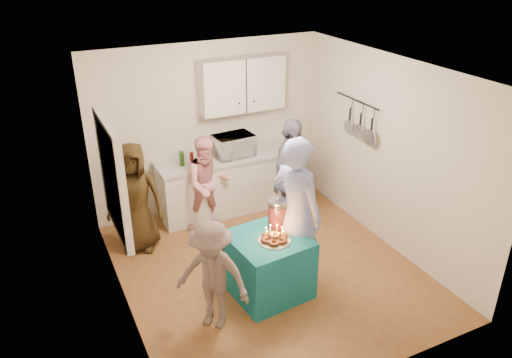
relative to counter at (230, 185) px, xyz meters
name	(u,v)px	position (x,y,z in m)	size (l,w,h in m)	color
floor	(268,269)	(-0.20, -1.70, -0.43)	(4.00, 4.00, 0.00)	brown
ceiling	(270,71)	(-0.20, -1.70, 2.17)	(4.00, 4.00, 0.00)	white
back_wall	(209,128)	(-0.20, 0.30, 0.87)	(3.60, 3.60, 0.00)	silver
left_wall	(117,211)	(-2.00, -1.70, 0.87)	(4.00, 4.00, 0.00)	silver
right_wall	(388,154)	(1.60, -1.70, 0.87)	(4.00, 4.00, 0.00)	silver
window_night	(111,178)	(-1.97, -1.40, 1.12)	(0.04, 1.00, 1.20)	black
counter	(230,185)	(0.00, 0.00, 0.00)	(2.20, 0.58, 0.86)	white
countertop	(229,158)	(0.00, 0.00, 0.46)	(2.24, 0.62, 0.05)	beige
upper_cabinet	(242,85)	(0.30, 0.15, 1.52)	(1.30, 0.30, 0.80)	white
pot_rack	(354,118)	(1.52, -1.00, 1.17)	(0.12, 1.00, 0.60)	black
microwave	(233,145)	(0.08, 0.00, 0.64)	(0.59, 0.40, 0.33)	white
party_table	(268,265)	(-0.41, -2.10, -0.05)	(0.85, 0.85, 0.76)	#126877
donut_cake	(274,234)	(-0.38, -2.19, 0.42)	(0.38, 0.38, 0.18)	#381C0C
punch_jar	(277,214)	(-0.20, -1.92, 0.50)	(0.22, 0.22, 0.34)	red
man_birthday	(296,213)	(-0.01, -2.05, 0.53)	(0.70, 0.46, 1.93)	#9EA9E6
woman_back_left	(135,198)	(-1.57, -0.45, 0.34)	(0.76, 0.49, 1.55)	#553D18
woman_back_center	(208,184)	(-0.49, -0.37, 0.28)	(0.69, 0.54, 1.42)	pink
woman_back_right	(290,176)	(0.55, -0.92, 0.42)	(1.00, 0.42, 1.70)	black
child_near_left	(212,276)	(-1.20, -2.35, 0.22)	(0.83, 0.48, 1.29)	#5E4F4B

